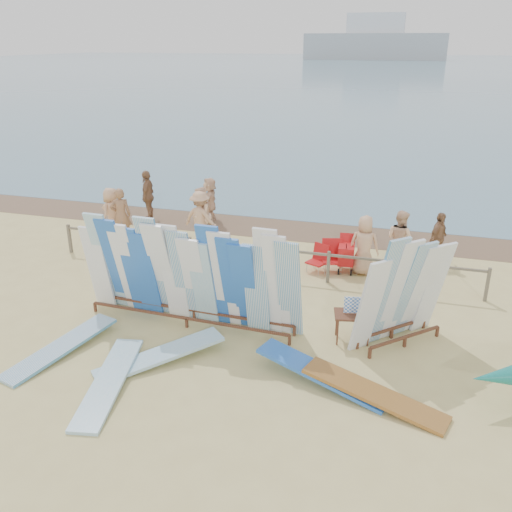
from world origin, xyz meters
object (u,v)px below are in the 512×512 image
(side_surfboard_rack, at_px, (402,294))
(beachgoer_1, at_px, (121,215))
(beachgoer_extra_1, at_px, (148,196))
(beachgoer_2, at_px, (201,215))
(beach_chair_right, at_px, (332,262))
(beachgoer_3, at_px, (200,218))
(flat_board_e, at_px, (61,353))
(beachgoer_10, at_px, (438,238))
(flat_board_d, at_px, (321,383))
(beachgoer_11, at_px, (210,200))
(stroller, at_px, (346,257))
(main_surfboard_rack, at_px, (189,277))
(beach_chair_left, at_px, (317,264))
(vendor_table, at_px, (352,326))
(flat_board_c, at_px, (373,402))
(flat_board_a, at_px, (110,388))
(beachgoer_0, at_px, (112,213))
(flat_board_b, at_px, (160,362))
(beachgoer_8, at_px, (400,239))
(beachgoer_6, at_px, (364,245))

(side_surfboard_rack, xyz_separation_m, beachgoer_1, (-8.92, 4.04, -0.27))
(beachgoer_extra_1, bearing_deg, beachgoer_2, 49.02)
(beach_chair_right, relative_size, beachgoer_3, 0.52)
(flat_board_e, height_order, beachgoer_10, beachgoer_10)
(flat_board_d, bearing_deg, beachgoer_11, 50.90)
(stroller, xyz_separation_m, beachgoer_11, (-5.29, 3.13, 0.40))
(flat_board_d, relative_size, beachgoer_11, 1.66)
(beachgoer_11, bearing_deg, main_surfboard_rack, 10.01)
(beach_chair_left, bearing_deg, beachgoer_1, -161.62)
(vendor_table, height_order, flat_board_c, vendor_table)
(stroller, distance_m, beachgoer_10, 2.83)
(flat_board_a, height_order, beachgoer_0, beachgoer_0)
(flat_board_e, xyz_separation_m, flat_board_b, (2.16, 0.27, 0.00))
(beach_chair_left, xyz_separation_m, beachgoer_8, (2.18, 0.99, 0.62))
(beach_chair_left, bearing_deg, stroller, 44.21)
(flat_board_e, distance_m, beachgoer_2, 7.19)
(flat_board_c, relative_size, beachgoer_6, 1.59)
(vendor_table, relative_size, flat_board_a, 0.39)
(beachgoer_extra_1, relative_size, beachgoer_10, 1.19)
(beachgoer_3, bearing_deg, beachgoer_1, 20.89)
(vendor_table, xyz_separation_m, beachgoer_11, (-5.93, 6.97, 0.46))
(beach_chair_left, height_order, beachgoer_2, beachgoer_2)
(beach_chair_right, distance_m, beachgoer_3, 4.54)
(beachgoer_11, bearing_deg, flat_board_a, 2.55)
(flat_board_d, distance_m, beachgoer_3, 8.23)
(beachgoer_10, bearing_deg, flat_board_d, -169.17)
(main_surfboard_rack, xyz_separation_m, beachgoer_10, (5.50, 5.43, -0.41))
(side_surfboard_rack, bearing_deg, vendor_table, 147.03)
(vendor_table, bearing_deg, flat_board_c, -84.14)
(beachgoer_10, bearing_deg, flat_board_e, 162.39)
(flat_board_d, xyz_separation_m, beach_chair_right, (-0.65, 5.45, 0.26))
(flat_board_a, height_order, beachgoer_11, beachgoer_11)
(flat_board_a, height_order, beachgoer_1, beachgoer_1)
(beachgoer_extra_1, xyz_separation_m, beachgoer_8, (8.89, -1.95, -0.07))
(beachgoer_2, height_order, beachgoer_10, beachgoer_2)
(flat_board_d, xyz_separation_m, beachgoer_8, (1.12, 6.29, 0.85))
(stroller, bearing_deg, beachgoer_10, 23.57)
(beachgoer_2, height_order, beachgoer_8, beachgoer_2)
(flat_board_b, bearing_deg, beachgoer_6, 102.35)
(stroller, relative_size, beachgoer_2, 0.57)
(beachgoer_extra_1, xyz_separation_m, beachgoer_1, (0.18, -2.26, -0.03))
(flat_board_b, xyz_separation_m, beachgoer_10, (5.48, 7.11, 0.77))
(beachgoer_10, bearing_deg, flat_board_c, -160.89)
(flat_board_e, height_order, flat_board_a, flat_board_a)
(vendor_table, distance_m, flat_board_e, 6.23)
(vendor_table, xyz_separation_m, beach_chair_right, (-1.01, 3.71, -0.09))
(flat_board_b, bearing_deg, stroller, 106.21)
(flat_board_e, bearing_deg, side_surfboard_rack, 35.20)
(beachgoer_6, distance_m, beachgoer_0, 8.31)
(flat_board_b, height_order, beachgoer_extra_1, beachgoer_extra_1)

